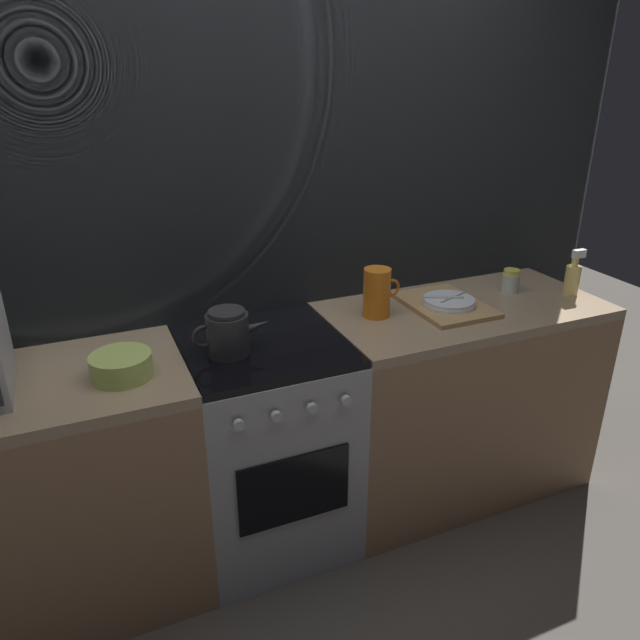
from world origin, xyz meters
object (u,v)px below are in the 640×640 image
object	(u,v)px
kettle	(228,333)
pitcher	(377,293)
spice_jar	(511,281)
stove_unit	(267,444)
mixing_bowl	(121,366)
spray_bottle	(573,277)
dish_pile	(446,304)

from	to	relation	value
kettle	pitcher	bearing A→B (deg)	8.89
spice_jar	stove_unit	bearing A→B (deg)	-176.84
kettle	spice_jar	size ratio (longest dim) A/B	2.71
mixing_bowl	spice_jar	world-z (taller)	spice_jar
mixing_bowl	pitcher	distance (m)	1.02
stove_unit	kettle	distance (m)	0.55
stove_unit	spray_bottle	size ratio (longest dim) A/B	4.43
stove_unit	dish_pile	size ratio (longest dim) A/B	2.25
pitcher	spice_jar	world-z (taller)	pitcher
stove_unit	spice_jar	distance (m)	1.29
dish_pile	spray_bottle	size ratio (longest dim) A/B	1.97
dish_pile	spice_jar	distance (m)	0.38
pitcher	spice_jar	xyz separation A→B (m)	(0.68, 0.01, -0.05)
dish_pile	spice_jar	size ratio (longest dim) A/B	3.81
mixing_bowl	kettle	bearing A→B (deg)	3.97
stove_unit	mixing_bowl	bearing A→B (deg)	-172.49
pitcher	spray_bottle	xyz separation A→B (m)	(0.91, -0.12, -0.02)
stove_unit	spice_jar	size ratio (longest dim) A/B	8.57
kettle	spray_bottle	world-z (taller)	spray_bottle
stove_unit	pitcher	distance (m)	0.75
stove_unit	dish_pile	xyz separation A→B (m)	(0.81, 0.02, 0.47)
spray_bottle	pitcher	bearing A→B (deg)	172.31
kettle	dish_pile	bearing A→B (deg)	3.60
kettle	dish_pile	distance (m)	0.96
stove_unit	spray_bottle	world-z (taller)	spray_bottle
stove_unit	kettle	world-z (taller)	kettle
kettle	spice_jar	distance (m)	1.33
kettle	mixing_bowl	bearing A→B (deg)	-176.03
mixing_bowl	spice_jar	distance (m)	1.70
stove_unit	mixing_bowl	xyz separation A→B (m)	(-0.51, -0.07, 0.49)
mixing_bowl	spray_bottle	distance (m)	1.92
spice_jar	spray_bottle	size ratio (longest dim) A/B	0.52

